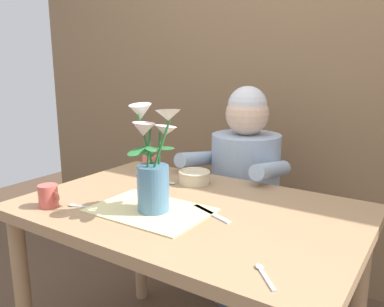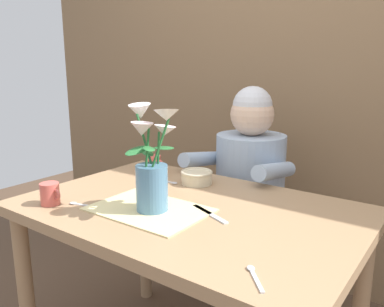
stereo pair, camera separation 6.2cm
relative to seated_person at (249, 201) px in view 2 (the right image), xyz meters
name	(u,v)px [view 2 (the right image)]	position (x,y,z in m)	size (l,w,h in m)	color
wood_panel_backdrop	(303,61)	(0.08, 0.43, 0.69)	(4.00, 0.10, 2.50)	brown
dining_table	(189,231)	(0.08, -0.62, 0.08)	(1.20, 0.80, 0.74)	#9E7A56
seated_person	(249,201)	(0.00, 0.00, 0.00)	(0.45, 0.47, 1.14)	#4C4C56
striped_placemat	(149,209)	(-0.01, -0.73, 0.18)	(0.40, 0.28, 0.01)	beige
flower_vase	(152,166)	(0.01, -0.73, 0.34)	(0.22, 0.22, 0.37)	teal
ceramic_bowl	(197,177)	(-0.05, -0.38, 0.21)	(0.14, 0.14, 0.06)	beige
dinner_knife	(210,214)	(0.19, -0.64, 0.18)	(0.19, 0.02, 0.01)	silver
tea_cup	(50,194)	(-0.33, -0.90, 0.22)	(0.09, 0.07, 0.08)	#CC564C
ceramic_mug	(154,164)	(-0.32, -0.35, 0.22)	(0.09, 0.07, 0.08)	#CC564C
spoon_0	(254,274)	(0.48, -0.91, 0.18)	(0.09, 0.10, 0.01)	silver
spoon_1	(170,182)	(-0.15, -0.44, 0.18)	(0.12, 0.02, 0.01)	silver
spoon_2	(79,204)	(-0.25, -0.84, 0.18)	(0.12, 0.05, 0.01)	silver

